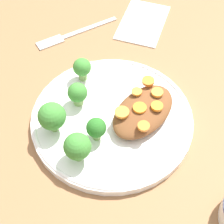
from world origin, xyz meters
name	(u,v)px	position (x,y,z in m)	size (l,w,h in m)	color
ground_plane	(112,122)	(0.00, 0.00, 0.00)	(4.00, 4.00, 0.00)	#8C603D
plate	(112,119)	(0.00, 0.00, 0.01)	(0.28, 0.28, 0.02)	white
stew_mound	(143,111)	(-0.04, 0.04, 0.03)	(0.13, 0.08, 0.03)	brown
broccoli_floret_0	(96,128)	(0.05, 0.01, 0.04)	(0.03, 0.03, 0.04)	#759E51
broccoli_floret_1	(52,116)	(0.08, -0.06, 0.05)	(0.05, 0.05, 0.06)	#759E51
broccoli_floret_2	(78,93)	(0.01, -0.07, 0.04)	(0.04, 0.04, 0.05)	#7FA85B
broccoli_floret_3	(77,147)	(0.10, 0.01, 0.05)	(0.04, 0.04, 0.06)	#7FA85B
broccoli_floret_4	(82,68)	(-0.04, -0.10, 0.04)	(0.03, 0.03, 0.05)	#759E51
carrot_slice_0	(124,111)	(0.00, 0.02, 0.05)	(0.02, 0.02, 0.01)	orange
carrot_slice_1	(157,106)	(-0.05, 0.06, 0.05)	(0.02, 0.02, 0.01)	orange
carrot_slice_2	(142,128)	(0.00, 0.07, 0.05)	(0.02, 0.02, 0.00)	orange
carrot_slice_3	(148,81)	(-0.08, 0.01, 0.05)	(0.02, 0.02, 0.01)	orange
carrot_slice_4	(157,92)	(-0.07, 0.04, 0.05)	(0.02, 0.02, 0.00)	orange
carrot_slice_5	(140,108)	(-0.03, 0.04, 0.05)	(0.02, 0.02, 0.00)	orange
carrot_slice_6	(137,92)	(-0.05, 0.01, 0.05)	(0.02, 0.02, 0.00)	orange
fork	(70,35)	(-0.12, -0.21, 0.00)	(0.18, 0.08, 0.01)	beige
napkin	(143,22)	(-0.25, -0.12, 0.00)	(0.16, 0.14, 0.01)	white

